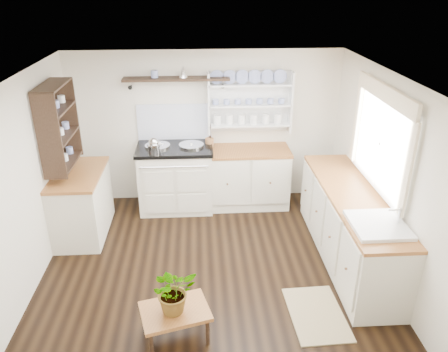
{
  "coord_description": "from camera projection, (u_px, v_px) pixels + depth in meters",
  "views": [
    {
      "loc": [
        -0.11,
        -4.38,
        3.24
      ],
      "look_at": [
        0.18,
        0.25,
        1.1
      ],
      "focal_mm": 35.0,
      "sensor_mm": 36.0,
      "label": 1
    }
  ],
  "objects": [
    {
      "name": "wall_right",
      "position": [
        385.0,
        177.0,
        4.97
      ],
      "size": [
        0.02,
        3.8,
        2.3
      ],
      "primitive_type": "cube",
      "color": "silver",
      "rests_on": "ground"
    },
    {
      "name": "wall_back",
      "position": [
        206.0,
        128.0,
        6.58
      ],
      "size": [
        4.0,
        0.02,
        2.3
      ],
      "primitive_type": "cube",
      "color": "silver",
      "rests_on": "ground"
    },
    {
      "name": "left_shelving",
      "position": [
        58.0,
        125.0,
        5.4
      ],
      "size": [
        0.28,
        0.8,
        1.05
      ],
      "primitive_type": "cube",
      "color": "black",
      "rests_on": "wall_left"
    },
    {
      "name": "high_shelf",
      "position": [
        176.0,
        79.0,
        6.12
      ],
      "size": [
        1.5,
        0.29,
        0.16
      ],
      "color": "black",
      "rests_on": "wall_back"
    },
    {
      "name": "wall_left",
      "position": [
        26.0,
        187.0,
        4.74
      ],
      "size": [
        0.02,
        3.8,
        2.3
      ],
      "primitive_type": "cube",
      "color": "silver",
      "rests_on": "ground"
    },
    {
      "name": "floor",
      "position": [
        211.0,
        266.0,
        5.33
      ],
      "size": [
        4.0,
        3.8,
        0.01
      ],
      "primitive_type": "cube",
      "color": "black",
      "rests_on": "ground"
    },
    {
      "name": "right_cabinets",
      "position": [
        349.0,
        225.0,
        5.33
      ],
      "size": [
        0.62,
        2.43,
        0.9
      ],
      "color": "silver",
      "rests_on": "floor"
    },
    {
      "name": "potted_plant",
      "position": [
        174.0,
        290.0,
        4.05
      ],
      "size": [
        0.53,
        0.5,
        0.46
      ],
      "primitive_type": "imported",
      "rotation": [
        0.0,
        0.0,
        0.44
      ],
      "color": "#3F7233",
      "rests_on": "center_table"
    },
    {
      "name": "center_table",
      "position": [
        175.0,
        314.0,
        4.17
      ],
      "size": [
        0.73,
        0.6,
        0.35
      ],
      "rotation": [
        0.0,
        0.0,
        0.26
      ],
      "color": "brown",
      "rests_on": "floor"
    },
    {
      "name": "utensil_crock",
      "position": [
        210.0,
        143.0,
        6.45
      ],
      "size": [
        0.13,
        0.13,
        0.15
      ],
      "primitive_type": "cylinder",
      "color": "brown",
      "rests_on": "back_cabinets"
    },
    {
      "name": "floor_rug",
      "position": [
        316.0,
        314.0,
        4.57
      ],
      "size": [
        0.58,
        0.87,
        0.02
      ],
      "primitive_type": "cube",
      "rotation": [
        0.0,
        0.0,
        0.04
      ],
      "color": "#8E7652",
      "rests_on": "floor"
    },
    {
      "name": "back_cabinets",
      "position": [
        246.0,
        176.0,
        6.63
      ],
      "size": [
        1.27,
        0.63,
        0.9
      ],
      "color": "silver",
      "rests_on": "floor"
    },
    {
      "name": "ceiling",
      "position": [
        208.0,
        78.0,
        4.37
      ],
      "size": [
        4.0,
        3.8,
        0.01
      ],
      "primitive_type": "cube",
      "color": "white",
      "rests_on": "wall_back"
    },
    {
      "name": "kettle",
      "position": [
        154.0,
        146.0,
        6.17
      ],
      "size": [
        0.19,
        0.19,
        0.23
      ],
      "primitive_type": null,
      "color": "silver",
      "rests_on": "aga_cooker"
    },
    {
      "name": "plate_rack",
      "position": [
        249.0,
        101.0,
        6.41
      ],
      "size": [
        1.2,
        0.22,
        0.9
      ],
      "color": "white",
      "rests_on": "wall_back"
    },
    {
      "name": "left_cabinets",
      "position": [
        82.0,
        203.0,
        5.86
      ],
      "size": [
        0.62,
        1.13,
        0.9
      ],
      "color": "silver",
      "rests_on": "floor"
    },
    {
      "name": "window",
      "position": [
        381.0,
        138.0,
        4.92
      ],
      "size": [
        0.08,
        1.55,
        1.22
      ],
      "color": "white",
      "rests_on": "wall_right"
    },
    {
      "name": "aga_cooker",
      "position": [
        176.0,
        177.0,
        6.52
      ],
      "size": [
        1.1,
        0.76,
        1.01
      ],
      "color": "beige",
      "rests_on": "floor"
    },
    {
      "name": "belfast_sink",
      "position": [
        376.0,
        235.0,
        4.51
      ],
      "size": [
        0.55,
        0.6,
        0.45
      ],
      "color": "white",
      "rests_on": "right_cabinets"
    }
  ]
}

